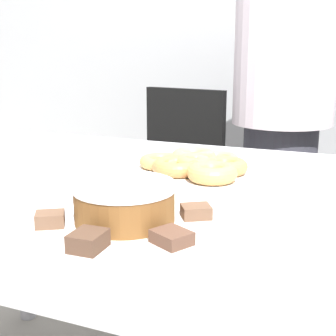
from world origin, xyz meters
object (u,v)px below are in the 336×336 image
Objects in this scene: plate_cake at (125,224)px; napkin at (12,166)px; person_standing at (282,112)px; plate_donuts at (198,172)px; office_chair_left at (165,201)px; frosted_cake at (125,202)px.

napkin is at bearing 150.18° from plate_cake.
person_standing is 4.12× the size of plate_donuts.
office_chair_left reaches higher than plate_cake.
plate_cake reaches higher than napkin.
office_chair_left reaches higher than frosted_cake.
person_standing is 1.24m from plate_cake.
napkin is (-0.54, -0.97, -0.06)m from person_standing.
person_standing reaches higher than plate_donuts.
plate_donuts is 2.35× the size of napkin.
person_standing is at bearing 60.96° from napkin.
person_standing reaches higher than plate_cake.
plate_donuts is at bearing 90.49° from plate_cake.
plate_cake is at bearing -89.51° from plate_donuts.
plate_donuts is 2.23× the size of frosted_cake.
person_standing reaches higher than napkin.
plate_cake is at bearing -29.82° from napkin.
napkin is at bearing -83.10° from office_chair_left.
plate_donuts reaches higher than napkin.
person_standing is 1.24m from frosted_cake.
person_standing is at bearing 29.63° from office_chair_left.
office_chair_left is at bearing 84.19° from napkin.
person_standing is at bearing 85.58° from plate_donuts.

